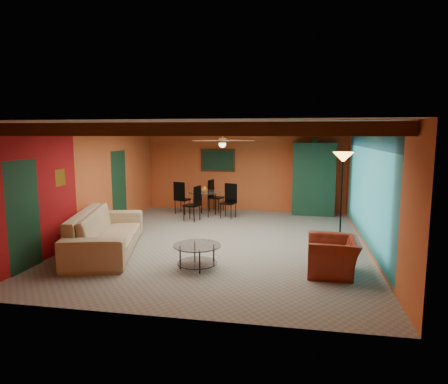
% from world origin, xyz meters
% --- Properties ---
extents(room, '(6.52, 8.01, 2.71)m').
position_xyz_m(room, '(0.00, 0.11, 2.36)').
color(room, gray).
rests_on(room, ground).
extents(sofa, '(1.93, 3.22, 0.88)m').
position_xyz_m(sofa, '(-2.31, -1.22, 0.44)').
color(sofa, tan).
rests_on(sofa, ground).
extents(armchair, '(0.92, 1.04, 0.66)m').
position_xyz_m(armchair, '(2.37, -1.77, 0.33)').
color(armchair, maroon).
rests_on(armchair, ground).
extents(coffee_table, '(1.17, 1.17, 0.46)m').
position_xyz_m(coffee_table, '(-0.12, -1.94, 0.23)').
color(coffee_table, silver).
rests_on(coffee_table, ground).
extents(dining_table, '(2.45, 2.45, 1.04)m').
position_xyz_m(dining_table, '(-1.09, 2.85, 0.52)').
color(dining_table, silver).
rests_on(dining_table, ground).
extents(armoire, '(1.28, 0.68, 2.19)m').
position_xyz_m(armoire, '(2.20, 3.70, 1.09)').
color(armoire, maroon).
rests_on(armoire, ground).
extents(floor_lamp, '(0.45, 0.45, 2.14)m').
position_xyz_m(floor_lamp, '(2.65, -0.16, 1.07)').
color(floor_lamp, black).
rests_on(floor_lamp, ground).
extents(ceiling_fan, '(1.50, 1.50, 0.44)m').
position_xyz_m(ceiling_fan, '(0.00, 0.00, 2.36)').
color(ceiling_fan, '#472614').
rests_on(ceiling_fan, ceiling).
extents(painting, '(1.05, 0.03, 0.65)m').
position_xyz_m(painting, '(-0.90, 3.96, 1.65)').
color(painting, black).
rests_on(painting, wall_back).
extents(potted_plant, '(0.49, 0.46, 0.44)m').
position_xyz_m(potted_plant, '(2.20, 3.70, 2.41)').
color(potted_plant, '#26661E').
rests_on(potted_plant, armoire).
extents(vase, '(0.19, 0.19, 0.19)m').
position_xyz_m(vase, '(-1.09, 2.85, 1.14)').
color(vase, orange).
rests_on(vase, dining_table).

